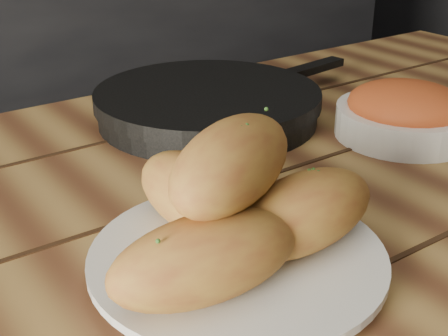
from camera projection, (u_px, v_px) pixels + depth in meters
table at (281, 300)px, 0.64m from camera, size 1.63×0.98×0.75m
plate at (237, 260)px, 0.54m from camera, size 0.26×0.26×0.02m
bread_rolls at (235, 207)px, 0.51m from camera, size 0.27×0.21×0.12m
skillet at (209, 104)px, 0.87m from camera, size 0.45×0.31×0.05m
bowl at (405, 113)px, 0.81m from camera, size 0.18×0.18×0.07m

